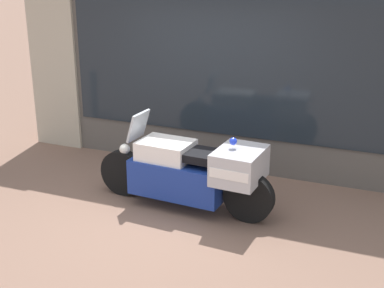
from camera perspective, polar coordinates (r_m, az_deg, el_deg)
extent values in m
plane|color=#7A5B4C|center=(6.52, -3.54, -7.90)|extent=(60.00, 60.00, 0.00)
cube|color=#56514C|center=(7.74, 2.73, 10.19)|extent=(6.24, 0.40, 3.50)
cube|color=#B2A893|center=(9.02, -13.86, 10.98)|extent=(0.85, 0.55, 3.50)
cube|color=#1E262D|center=(7.41, 5.03, 10.11)|extent=(5.16, 0.02, 2.50)
cube|color=slate|center=(8.02, 4.92, -0.45)|extent=(4.94, 0.30, 0.55)
cube|color=silver|center=(7.88, 5.43, 6.34)|extent=(4.94, 0.02, 1.38)
cube|color=beige|center=(7.62, 5.28, 11.12)|extent=(4.94, 0.30, 0.02)
cube|color=#C68E19|center=(8.20, -5.36, 11.99)|extent=(0.18, 0.04, 0.06)
cube|color=#B7B2A8|center=(7.61, 5.29, 11.42)|extent=(0.18, 0.04, 0.06)
cube|color=black|center=(7.31, 17.18, 10.32)|extent=(0.18, 0.04, 0.06)
cube|color=orange|center=(8.40, -5.24, 3.41)|extent=(0.19, 0.02, 0.27)
cube|color=red|center=(7.83, 4.86, 2.22)|extent=(0.19, 0.03, 0.27)
cube|color=white|center=(7.53, 16.11, 0.82)|extent=(0.19, 0.04, 0.27)
cylinder|color=black|center=(7.08, -7.37, -3.04)|extent=(0.62, 0.18, 0.61)
cylinder|color=black|center=(6.36, 6.09, -5.68)|extent=(0.62, 0.18, 0.61)
cube|color=navy|center=(6.66, -1.35, -3.59)|extent=(1.22, 0.62, 0.44)
cube|color=white|center=(6.62, -2.80, -0.75)|extent=(0.68, 0.53, 0.26)
cube|color=black|center=(6.42, 0.77, -1.19)|extent=(0.72, 0.45, 0.10)
cube|color=#B7B7BC|center=(6.25, 5.09, -2.25)|extent=(0.56, 0.71, 0.38)
cube|color=white|center=(6.25, 5.09, -2.25)|extent=(0.51, 0.71, 0.11)
cube|color=#B2BCC6|center=(6.72, -5.76, 1.95)|extent=(0.16, 0.39, 0.36)
sphere|color=white|center=(6.94, -7.19, -0.54)|extent=(0.14, 0.14, 0.14)
sphere|color=blue|center=(6.18, 4.42, 0.29)|extent=(0.09, 0.09, 0.09)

